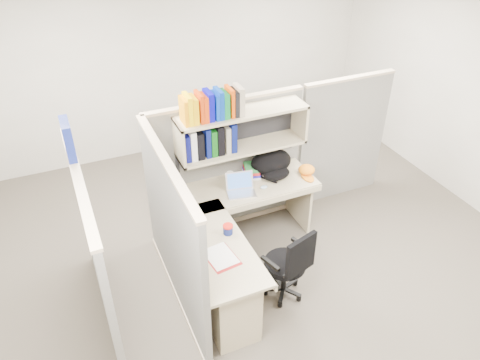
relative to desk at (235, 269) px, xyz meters
name	(u,v)px	position (x,y,z in m)	size (l,w,h in m)	color
ground	(259,270)	(0.41, 0.29, -0.44)	(6.00, 6.00, 0.00)	#39352C
room_shell	(263,139)	(0.41, 0.29, 1.18)	(6.00, 6.00, 6.00)	#A6A196
cubicle	(210,187)	(0.04, 0.74, 0.47)	(3.79, 1.84, 1.95)	#5E5E59
desk	(235,269)	(0.00, 0.00, 0.00)	(1.74, 1.75, 0.73)	gray
laptop	(241,185)	(0.39, 0.73, 0.40)	(0.30, 0.30, 0.21)	silver
backpack	(274,165)	(0.87, 0.92, 0.43)	(0.48, 0.37, 0.28)	black
orange_cap	(307,170)	(1.23, 0.80, 0.34)	(0.19, 0.22, 0.10)	orange
snack_canister	(228,229)	(0.02, 0.19, 0.34)	(0.10, 0.10, 0.10)	navy
tissue_box	(198,261)	(-0.40, -0.14, 0.39)	(0.12, 0.12, 0.19)	#88664D
mouse	(264,187)	(0.66, 0.73, 0.31)	(0.08, 0.05, 0.03)	#90B2CD
paper_cup	(230,177)	(0.37, 1.00, 0.35)	(0.08, 0.08, 0.11)	white
book_stack	(251,171)	(0.64, 1.02, 0.35)	(0.18, 0.24, 0.12)	gray
loose_paper	(221,256)	(-0.17, -0.08, 0.29)	(0.23, 0.31, 0.00)	white
task_chair	(287,274)	(0.50, -0.15, -0.13)	(0.49, 0.46, 0.86)	black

